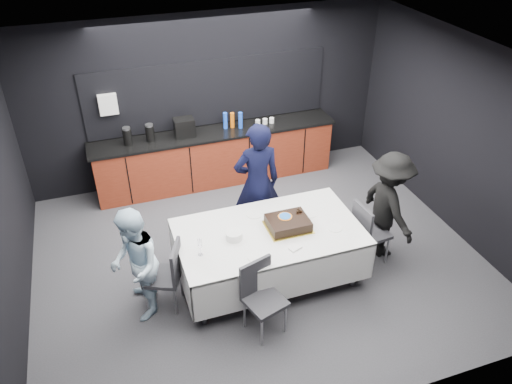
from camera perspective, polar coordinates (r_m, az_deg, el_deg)
The scene contains 18 objects.
ground at distance 7.06m, azimuth 0.27°, elevation -7.56°, with size 6.00×6.00×0.00m, color #3F3F44.
room_shell at distance 6.01m, azimuth 0.31°, elevation 5.95°, with size 6.04×5.04×2.82m.
kitchenette at distance 8.50m, azimuth -4.74°, elevation 4.56°, with size 4.10×0.64×2.05m.
party_table at distance 6.36m, azimuth 1.47°, elevation -5.43°, with size 2.32×1.32×0.78m.
cake_assembly at distance 6.30m, azimuth 3.69°, elevation -3.57°, with size 0.55×0.45×0.17m.
plate_stack at distance 6.12m, azimuth -2.53°, elevation -4.97°, with size 0.21×0.21×0.10m, color white.
loose_plate_near at distance 5.88m, azimuth 0.09°, elevation -7.44°, with size 0.22×0.22×0.01m, color white.
loose_plate_right_a at distance 6.59m, azimuth 6.20°, elevation -2.52°, with size 0.18×0.18×0.01m, color white.
loose_plate_right_b at distance 6.39m, azimuth 9.01°, elevation -4.08°, with size 0.18×0.18×0.01m, color white.
loose_plate_far at distance 6.55m, azimuth -0.20°, elevation -2.53°, with size 0.22×0.22×0.01m, color white.
fork_pile at distance 6.01m, azimuth 4.49°, elevation -6.38°, with size 0.15×0.09×0.02m, color white.
champagne_flute at distance 5.85m, azimuth -6.43°, elevation -5.96°, with size 0.06×0.06×0.22m.
chair_left at distance 6.15m, azimuth -9.97°, elevation -8.96°, with size 0.55×0.55×0.92m.
chair_right at distance 6.86m, azimuth 12.61°, elevation -4.18°, with size 0.46×0.46×0.92m.
chair_near at distance 5.81m, azimuth 0.56°, elevation -11.40°, with size 0.53×0.53×0.92m.
person_center at distance 6.95m, azimuth 0.13°, elevation 1.05°, with size 0.66×0.43×1.82m, color black.
person_left at distance 6.01m, azimuth -13.66°, elevation -8.12°, with size 0.72×0.56×1.47m, color silver.
person_right at distance 6.95m, azimuth 14.89°, elevation -1.50°, with size 1.01×0.58×1.56m, color black.
Camera 1 is at (-1.76, -5.03, 4.63)m, focal length 35.00 mm.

